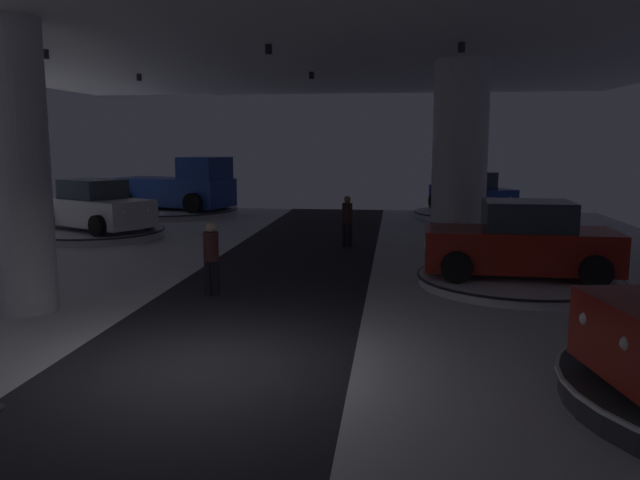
# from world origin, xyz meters

# --- Properties ---
(ground) EXTENTS (24.00, 44.00, 0.06)m
(ground) POSITION_xyz_m (0.00, 0.00, -0.02)
(ground) COLOR silver
(column_left) EXTENTS (1.13, 1.13, 5.50)m
(column_left) POSITION_xyz_m (-4.28, 2.70, 2.75)
(column_left) COLOR silver
(column_left) RESTS_ON ground
(column_right) EXTENTS (1.54, 1.54, 5.50)m
(column_right) POSITION_xyz_m (4.56, 9.91, 2.75)
(column_right) COLOR silver
(column_right) RESTS_ON ground
(display_platform_deep_right) EXTENTS (4.86, 4.86, 0.25)m
(display_platform_deep_right) POSITION_xyz_m (6.01, 19.43, 0.14)
(display_platform_deep_right) COLOR silver
(display_platform_deep_right) RESTS_ON ground
(display_car_deep_right) EXTENTS (3.56, 4.56, 1.71)m
(display_car_deep_right) POSITION_xyz_m (6.00, 19.45, 1.02)
(display_car_deep_right) COLOR navy
(display_car_deep_right) RESTS_ON display_platform_deep_right
(display_platform_far_left) EXTENTS (4.50, 4.50, 0.27)m
(display_platform_far_left) POSITION_xyz_m (-7.36, 11.96, 0.15)
(display_platform_far_left) COLOR #B7B7BC
(display_platform_far_left) RESTS_ON ground
(display_car_far_left) EXTENTS (4.55, 3.65, 1.71)m
(display_car_far_left) POSITION_xyz_m (-7.39, 11.97, 1.04)
(display_car_far_left) COLOR silver
(display_car_far_left) RESTS_ON display_platform_far_left
(display_platform_mid_right) EXTENTS (4.56, 4.56, 0.23)m
(display_platform_mid_right) POSITION_xyz_m (5.58, 6.07, 0.13)
(display_platform_mid_right) COLOR silver
(display_platform_mid_right) RESTS_ON ground
(display_car_mid_right) EXTENTS (4.30, 2.36, 1.71)m
(display_car_mid_right) POSITION_xyz_m (5.62, 6.07, 1.00)
(display_car_mid_right) COLOR maroon
(display_car_mid_right) RESTS_ON display_platform_mid_right
(display_platform_deep_left) EXTENTS (5.68, 5.68, 0.29)m
(display_platform_deep_left) POSITION_xyz_m (-7.08, 18.78, 0.16)
(display_platform_deep_left) COLOR #B7B7BC
(display_platform_deep_left) RESTS_ON ground
(pickup_truck_deep_left) EXTENTS (5.69, 3.87, 2.30)m
(pickup_truck_deep_left) POSITION_xyz_m (-6.77, 18.69, 1.23)
(pickup_truck_deep_left) COLOR navy
(pickup_truck_deep_left) RESTS_ON display_platform_deep_left
(visitor_walking_near) EXTENTS (0.32, 0.32, 1.59)m
(visitor_walking_near) POSITION_xyz_m (-1.08, 4.32, 0.91)
(visitor_walking_near) COLOR black
(visitor_walking_near) RESTS_ON ground
(visitor_walking_far) EXTENTS (0.32, 0.32, 1.59)m
(visitor_walking_far) POSITION_xyz_m (1.29, 10.99, 0.91)
(visitor_walking_far) COLOR black
(visitor_walking_far) RESTS_ON ground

